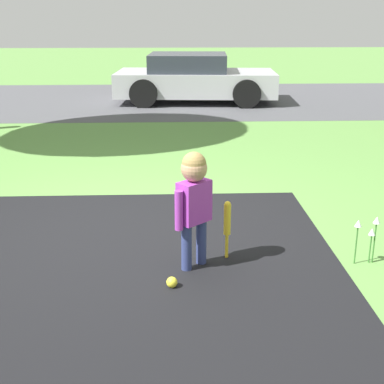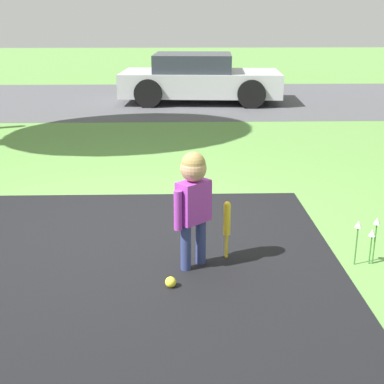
% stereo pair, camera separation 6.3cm
% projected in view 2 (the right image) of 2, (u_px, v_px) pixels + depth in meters
% --- Properties ---
extents(ground_plane, '(60.00, 60.00, 0.00)m').
position_uv_depth(ground_plane, '(125.00, 226.00, 5.49)').
color(ground_plane, '#5B8C42').
extents(street_strip, '(40.00, 6.00, 0.01)m').
position_uv_depth(street_strip, '(155.00, 99.00, 13.55)').
color(street_strip, '#4C4C51').
rests_on(street_strip, ground).
extents(child, '(0.33, 0.30, 1.02)m').
position_uv_depth(child, '(193.00, 194.00, 4.41)').
color(child, navy).
rests_on(child, ground).
extents(baseball_bat, '(0.06, 0.06, 0.53)m').
position_uv_depth(baseball_bat, '(227.00, 222.00, 4.67)').
color(baseball_bat, yellow).
rests_on(baseball_bat, ground).
extents(sports_ball, '(0.09, 0.09, 0.09)m').
position_uv_depth(sports_ball, '(171.00, 282.00, 4.25)').
color(sports_ball, yellow).
rests_on(sports_ball, ground).
extents(parked_car, '(3.94, 2.24, 1.15)m').
position_uv_depth(parked_car, '(199.00, 79.00, 13.04)').
color(parked_car, '#B7B7BC').
rests_on(parked_car, ground).
extents(flower_bed, '(0.49, 0.32, 0.43)m').
position_uv_depth(flower_bed, '(381.00, 234.00, 4.51)').
color(flower_bed, '#38702D').
rests_on(flower_bed, ground).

